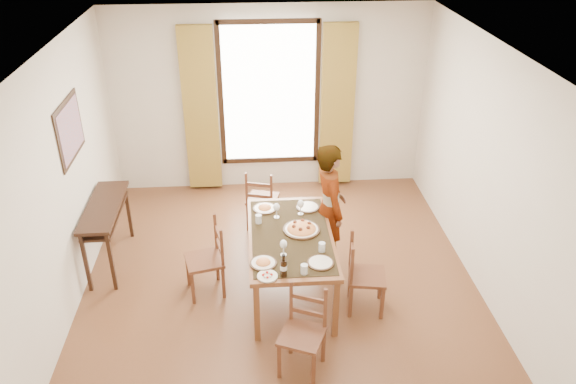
{
  "coord_description": "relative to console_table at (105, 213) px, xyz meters",
  "views": [
    {
      "loc": [
        -0.3,
        -5.18,
        4.09
      ],
      "look_at": [
        0.11,
        0.39,
        1.0
      ],
      "focal_mm": 35.0,
      "sensor_mm": 36.0,
      "label": 1
    }
  ],
  "objects": [
    {
      "name": "plate_sw",
      "position": [
        1.82,
        -1.23,
        0.1
      ],
      "size": [
        0.27,
        0.27,
        0.05
      ],
      "primitive_type": null,
      "color": "silver",
      "rests_on": "dining_table"
    },
    {
      "name": "tumbler_b",
      "position": [
        1.8,
        -0.45,
        0.12
      ],
      "size": [
        0.07,
        0.07,
        0.1
      ],
      "primitive_type": "cylinder",
      "color": "silver",
      "rests_on": "dining_table"
    },
    {
      "name": "chair_south",
      "position": [
        2.16,
        -1.88,
        -0.28
      ],
      "size": [
        0.51,
        0.51,
        0.87
      ],
      "rotation": [
        0.0,
        0.0,
        -0.41
      ],
      "color": "brown",
      "rests_on": "ground"
    },
    {
      "name": "man",
      "position": [
        2.62,
        -0.26,
        0.11
      ],
      "size": [
        0.68,
        0.54,
        1.59
      ],
      "primitive_type": "imported",
      "rotation": [
        0.0,
        0.0,
        1.71
      ],
      "color": "gray",
      "rests_on": "ground"
    },
    {
      "name": "tumbler_a",
      "position": [
        2.43,
        -1.05,
        0.12
      ],
      "size": [
        0.07,
        0.07,
        0.1
      ],
      "primitive_type": "cylinder",
      "color": "silver",
      "rests_on": "dining_table"
    },
    {
      "name": "chair_west",
      "position": [
        1.21,
        -0.66,
        -0.27
      ],
      "size": [
        0.48,
        0.48,
        0.9
      ],
      "rotation": [
        0.0,
        0.0,
        -1.33
      ],
      "color": "brown",
      "rests_on": "ground"
    },
    {
      "name": "wine_bottle",
      "position": [
        2.01,
        -1.44,
        0.2
      ],
      "size": [
        0.07,
        0.07,
        0.25
      ],
      "primitive_type": null,
      "color": "black",
      "rests_on": "dining_table"
    },
    {
      "name": "tumbler_c",
      "position": [
        2.21,
        -1.41,
        0.12
      ],
      "size": [
        0.07,
        0.07,
        0.1
      ],
      "primitive_type": "cylinder",
      "color": "silver",
      "rests_on": "dining_table"
    },
    {
      "name": "wine_glass_b",
      "position": [
        2.28,
        -0.3,
        0.16
      ],
      "size": [
        0.08,
        0.08,
        0.18
      ],
      "primitive_type": null,
      "color": "white",
      "rests_on": "dining_table"
    },
    {
      "name": "plate_ne",
      "position": [
        2.38,
        -0.17,
        0.1
      ],
      "size": [
        0.27,
        0.27,
        0.05
      ],
      "primitive_type": null,
      "color": "silver",
      "rests_on": "dining_table"
    },
    {
      "name": "ground",
      "position": [
        2.03,
        -0.6,
        -0.68
      ],
      "size": [
        5.0,
        5.0,
        0.0
      ],
      "primitive_type": "plane",
      "color": "#4C3217",
      "rests_on": "ground"
    },
    {
      "name": "pasta_platter",
      "position": [
        2.26,
        -0.65,
        0.12
      ],
      "size": [
        0.4,
        0.4,
        0.1
      ],
      "primitive_type": null,
      "color": "#B05616",
      "rests_on": "dining_table"
    },
    {
      "name": "wine_glass_a",
      "position": [
        2.03,
        -1.09,
        0.16
      ],
      "size": [
        0.08,
        0.08,
        0.18
      ],
      "primitive_type": null,
      "color": "white",
      "rests_on": "dining_table"
    },
    {
      "name": "plate_nw",
      "position": [
        1.87,
        -0.16,
        0.1
      ],
      "size": [
        0.27,
        0.27,
        0.05
      ],
      "primitive_type": null,
      "color": "silver",
      "rests_on": "dining_table"
    },
    {
      "name": "caprese_plate",
      "position": [
        1.85,
        -1.44,
        0.09
      ],
      "size": [
        0.2,
        0.2,
        0.04
      ],
      "primitive_type": null,
      "color": "silver",
      "rests_on": "dining_table"
    },
    {
      "name": "wine_glass_c",
      "position": [
        2.0,
        -0.35,
        0.16
      ],
      "size": [
        0.08,
        0.08,
        0.18
      ],
      "primitive_type": null,
      "color": "white",
      "rests_on": "dining_table"
    },
    {
      "name": "dining_table",
      "position": [
        2.13,
        -0.72,
        0.0
      ],
      "size": [
        0.91,
        1.64,
        0.76
      ],
      "color": "brown",
      "rests_on": "ground"
    },
    {
      "name": "console_table",
      "position": [
        0.0,
        0.0,
        0.0
      ],
      "size": [
        0.38,
        1.2,
        0.8
      ],
      "color": "black",
      "rests_on": "ground"
    },
    {
      "name": "plate_se",
      "position": [
        2.39,
        -1.27,
        0.1
      ],
      "size": [
        0.27,
        0.27,
        0.05
      ],
      "primitive_type": null,
      "color": "silver",
      "rests_on": "dining_table"
    },
    {
      "name": "chair_east",
      "position": [
        2.89,
        -1.07,
        -0.27
      ],
      "size": [
        0.45,
        0.45,
        0.88
      ],
      "rotation": [
        0.0,
        0.0,
        1.41
      ],
      "color": "brown",
      "rests_on": "ground"
    },
    {
      "name": "room_shell",
      "position": [
        2.03,
        -0.47,
        0.86
      ],
      "size": [
        4.6,
        5.1,
        2.74
      ],
      "color": "beige",
      "rests_on": "ground"
    },
    {
      "name": "chair_north",
      "position": [
        1.86,
        0.66,
        -0.28
      ],
      "size": [
        0.47,
        0.47,
        0.87
      ],
      "rotation": [
        0.0,
        0.0,
        2.86
      ],
      "color": "brown",
      "rests_on": "ground"
    }
  ]
}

